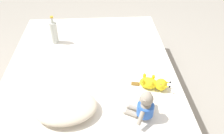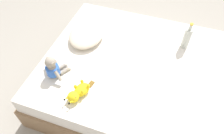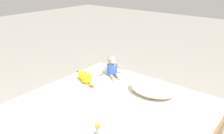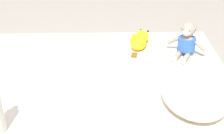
{
  "view_description": "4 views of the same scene",
  "coord_description": "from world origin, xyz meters",
  "px_view_note": "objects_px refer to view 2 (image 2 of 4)",
  "views": [
    {
      "loc": [
        -0.1,
        1.86,
        1.82
      ],
      "look_at": [
        -0.2,
        0.25,
        0.58
      ],
      "focal_mm": 37.85,
      "sensor_mm": 36.0,
      "label": 1
    },
    {
      "loc": [
        -1.37,
        -0.18,
        2.04
      ],
      "look_at": [
        -0.2,
        0.22,
        0.56
      ],
      "focal_mm": 33.84,
      "sensor_mm": 36.0,
      "label": 2
    },
    {
      "loc": [
        1.1,
        -1.14,
        1.55
      ],
      "look_at": [
        -0.41,
        0.72,
        0.57
      ],
      "focal_mm": 36.57,
      "sensor_mm": 36.0,
      "label": 3
    },
    {
      "loc": [
        1.69,
        0.15,
        1.59
      ],
      "look_at": [
        -0.12,
        0.2,
        0.54
      ],
      "focal_mm": 54.32,
      "sensor_mm": 36.0,
      "label": 4
    }
  ],
  "objects_px": {
    "pillow": "(87,34)",
    "glass_bottle": "(187,38)",
    "bed": "(138,78)",
    "plush_monkey": "(53,68)",
    "plush_yellow_creature": "(78,93)"
  },
  "relations": [
    {
      "from": "bed",
      "to": "plush_monkey",
      "type": "relative_size",
      "value": 7.4
    },
    {
      "from": "bed",
      "to": "pillow",
      "type": "distance_m",
      "value": 0.73
    },
    {
      "from": "bed",
      "to": "pillow",
      "type": "height_order",
      "value": "pillow"
    },
    {
      "from": "glass_bottle",
      "to": "bed",
      "type": "bearing_deg",
      "value": 135.23
    },
    {
      "from": "pillow",
      "to": "plush_monkey",
      "type": "height_order",
      "value": "plush_monkey"
    },
    {
      "from": "bed",
      "to": "pillow",
      "type": "xyz_separation_m",
      "value": [
        0.17,
        0.64,
        0.3
      ]
    },
    {
      "from": "pillow",
      "to": "plush_yellow_creature",
      "type": "bearing_deg",
      "value": -162.09
    },
    {
      "from": "pillow",
      "to": "glass_bottle",
      "type": "distance_m",
      "value": 1.04
    },
    {
      "from": "bed",
      "to": "plush_yellow_creature",
      "type": "distance_m",
      "value": 0.73
    },
    {
      "from": "plush_yellow_creature",
      "to": "pillow",
      "type": "bearing_deg",
      "value": 17.91
    },
    {
      "from": "bed",
      "to": "plush_monkey",
      "type": "height_order",
      "value": "plush_monkey"
    },
    {
      "from": "pillow",
      "to": "plush_monkey",
      "type": "bearing_deg",
      "value": 172.36
    },
    {
      "from": "plush_monkey",
      "to": "glass_bottle",
      "type": "distance_m",
      "value": 1.34
    },
    {
      "from": "bed",
      "to": "glass_bottle",
      "type": "distance_m",
      "value": 0.64
    },
    {
      "from": "bed",
      "to": "plush_yellow_creature",
      "type": "bearing_deg",
      "value": 142.38
    }
  ]
}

